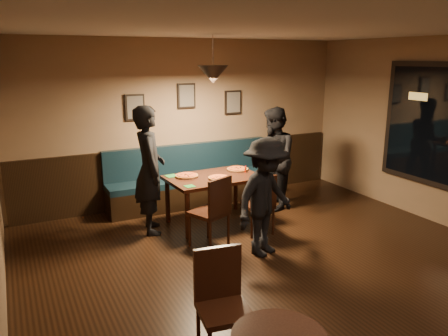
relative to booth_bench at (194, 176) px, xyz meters
The scene contains 24 objects.
floor 3.24m from the booth_bench, 90.00° to the right, with size 7.00×7.00×0.00m, color black.
ceiling 3.94m from the booth_bench, 90.00° to the right, with size 7.00×7.00×0.00m, color silver.
wall_back 0.95m from the booth_bench, 90.00° to the left, with size 6.00×6.00×0.00m, color #8C704F.
wainscot 0.27m from the booth_bench, 90.00° to the left, with size 5.88×0.06×1.00m, color black.
booth_bench is the anchor object (origin of this frame).
picture_left 1.52m from the booth_bench, 163.30° to the left, with size 0.32×0.04×0.42m, color black.
picture_center 1.38m from the booth_bench, 90.00° to the left, with size 0.32×0.04×0.42m, color black.
picture_right 1.52m from the booth_bench, 16.70° to the left, with size 0.32×0.04×0.42m, color black.
pendant_lamp 2.00m from the booth_bench, 94.77° to the right, with size 0.44×0.44×0.25m, color black.
dining_table 0.98m from the booth_bench, 94.77° to the right, with size 1.38×0.89×0.74m, color black.
chair_near_left 1.77m from the booth_bench, 106.36° to the right, with size 0.43×0.43×0.98m, color black, non-canonical shape.
chair_near_right 1.63m from the booth_bench, 78.75° to the right, with size 0.40×0.40×0.89m, color black, non-canonical shape.
diner_left 1.41m from the booth_bench, 140.67° to the right, with size 0.67×0.44×1.85m, color black.
diner_right 1.40m from the booth_bench, 36.35° to the right, with size 0.83×0.65×1.71m, color black.
diner_front 2.27m from the booth_bench, 89.12° to the right, with size 0.99×0.57×1.53m, color black.
pizza_a 0.96m from the booth_bench, 119.26° to the right, with size 0.34×0.34×0.04m, color #BF6F24.
pizza_b 1.16m from the booth_bench, 93.48° to the right, with size 0.32×0.32×0.04m, color gold.
pizza_c 0.94m from the booth_bench, 62.47° to the right, with size 0.34×0.34×0.04m, color gold.
soda_glass 1.44m from the booth_bench, 66.64° to the right, with size 0.07×0.07×0.15m, color black.
tabasco_bottle 1.12m from the booth_bench, 64.42° to the right, with size 0.03×0.03×0.11m, color #A91C05.
napkin_a 0.96m from the booth_bench, 134.12° to the right, with size 0.16×0.16×0.01m, color #207A2E.
napkin_b 1.45m from the booth_bench, 115.08° to the right, with size 0.13×0.13×0.01m, color #207A28.
cutlery_set 1.39m from the booth_bench, 96.47° to the right, with size 0.02×0.20×0.00m, color #B6B5BA.
cafe_chair_far 4.09m from the booth_bench, 109.39° to the right, with size 0.42×0.42×0.94m, color #33160E, non-canonical shape.
Camera 1 is at (-2.80, -3.51, 2.49)m, focal length 35.02 mm.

